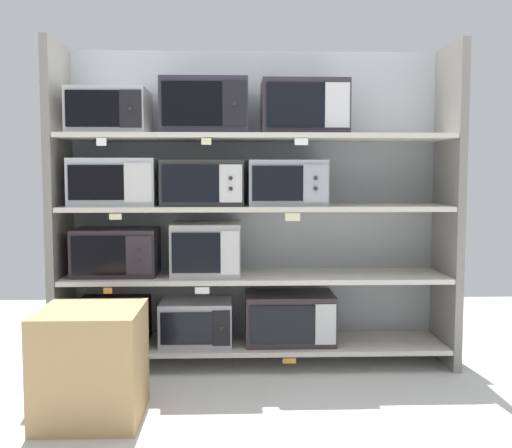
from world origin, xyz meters
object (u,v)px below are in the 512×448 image
object	(u,v)px
microwave_8	(110,112)
shipping_carton	(91,364)
microwave_0	(112,322)
microwave_10	(304,108)
microwave_5	(116,182)
microwave_2	(289,318)
microwave_7	(286,183)
microwave_3	(116,252)
microwave_6	(203,183)
microwave_4	(206,249)
microwave_9	(205,108)
microwave_1	(196,322)

from	to	relation	value
microwave_8	shipping_carton	size ratio (longest dim) A/B	0.85
microwave_0	microwave_10	distance (m)	1.80
microwave_5	shipping_carton	world-z (taller)	microwave_5
microwave_2	microwave_7	bearing A→B (deg)	179.98
microwave_3	microwave_5	bearing A→B (deg)	5.58
microwave_2	microwave_5	size ratio (longest dim) A/B	1.08
microwave_5	microwave_3	bearing A→B (deg)	-174.42
microwave_0	microwave_6	world-z (taller)	microwave_6
microwave_5	microwave_7	distance (m)	1.06
microwave_4	microwave_9	bearing A→B (deg)	-174.77
microwave_5	microwave_9	size ratio (longest dim) A/B	0.99
microwave_0	microwave_7	xyz separation A→B (m)	(1.10, 0.00, 0.87)
microwave_2	microwave_6	distance (m)	1.01
microwave_6	shipping_carton	bearing A→B (deg)	-121.88
microwave_2	microwave_6	bearing A→B (deg)	-179.98
microwave_8	microwave_2	bearing A→B (deg)	0.01
microwave_0	microwave_10	xyz separation A→B (m)	(1.20, -0.00, 1.33)
microwave_8	shipping_carton	world-z (taller)	microwave_8
microwave_3	microwave_4	size ratio (longest dim) A/B	1.21
shipping_carton	microwave_4	bearing A→B (deg)	57.28
microwave_4	microwave_9	world-z (taller)	microwave_9
microwave_6	shipping_carton	xyz separation A→B (m)	(-0.51, -0.82, -0.88)
microwave_9	microwave_2	bearing A→B (deg)	0.01
microwave_8	microwave_9	world-z (taller)	microwave_9
microwave_4	microwave_8	world-z (taller)	microwave_8
microwave_4	microwave_0	bearing A→B (deg)	-179.98
microwave_4	microwave_9	xyz separation A→B (m)	(-0.00, -0.00, 0.87)
microwave_7	microwave_10	distance (m)	0.47
microwave_5	microwave_7	xyz separation A→B (m)	(1.06, -0.00, -0.01)
microwave_4	microwave_8	size ratio (longest dim) A/B	0.91
microwave_10	shipping_carton	bearing A→B (deg)	-144.11
microwave_0	microwave_7	world-z (taller)	microwave_7
microwave_1	microwave_4	xyz separation A→B (m)	(0.07, 0.00, 0.46)
microwave_0	microwave_7	size ratio (longest dim) A/B	0.92
microwave_1	microwave_5	size ratio (longest dim) A/B	0.86
microwave_5	microwave_7	size ratio (longest dim) A/B	1.09
microwave_3	microwave_6	size ratio (longest dim) A/B	1.02
microwave_0	microwave_1	world-z (taller)	microwave_0
microwave_4	microwave_10	bearing A→B (deg)	-0.02
microwave_6	shipping_carton	world-z (taller)	microwave_6
microwave_2	microwave_4	xyz separation A→B (m)	(-0.52, 0.00, 0.44)
microwave_7	microwave_9	world-z (taller)	microwave_9
microwave_1	microwave_10	size ratio (longest dim) A/B	0.85
microwave_0	microwave_6	bearing A→B (deg)	-0.01
microwave_9	shipping_carton	xyz separation A→B (m)	(-0.53, -0.82, -1.34)
microwave_9	microwave_5	bearing A→B (deg)	179.97
microwave_7	microwave_8	distance (m)	1.17
microwave_7	microwave_1	bearing A→B (deg)	180.00
microwave_7	microwave_10	xyz separation A→B (m)	(0.11, -0.00, 0.46)
shipping_carton	microwave_3	bearing A→B (deg)	92.21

